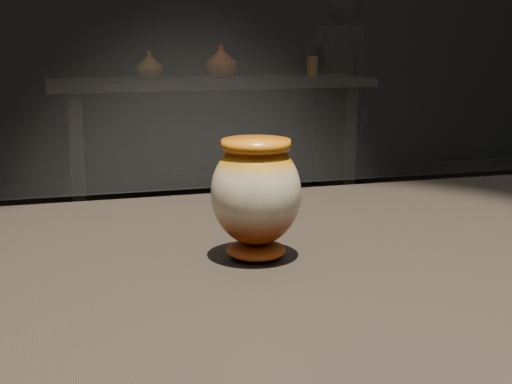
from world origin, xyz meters
TOP-DOWN VIEW (x-y plane):
  - main_vase at (-0.13, 0.02)m, footprint 0.15×0.15m
  - back_shelf at (0.60, 3.59)m, footprint 2.00×0.60m
  - back_vase_left at (0.21, 3.56)m, footprint 0.22×0.22m
  - back_vase_mid at (0.67, 3.60)m, footprint 0.28×0.28m
  - back_vase_right at (1.29, 3.63)m, footprint 0.07×0.07m
  - visitor at (1.76, 4.33)m, footprint 0.58×0.40m

SIDE VIEW (x-z plane):
  - back_shelf at x=0.60m, z-range 0.19..1.09m
  - visitor at x=1.76m, z-range 0.00..1.54m
  - back_vase_right at x=1.29m, z-range 0.90..1.03m
  - main_vase at x=-0.13m, z-range 0.91..1.06m
  - back_vase_left at x=0.21m, z-range 0.90..1.07m
  - back_vase_mid at x=0.67m, z-range 0.90..1.11m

